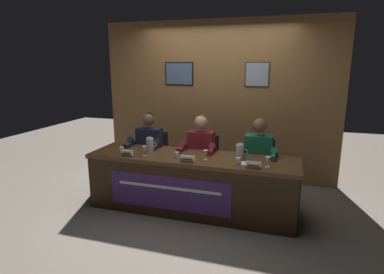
{
  "coord_description": "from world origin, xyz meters",
  "views": [
    {
      "loc": [
        1.18,
        -3.74,
        1.89
      ],
      "look_at": [
        0.0,
        0.0,
        0.99
      ],
      "focal_mm": 29.51,
      "sensor_mm": 36.0,
      "label": 1
    }
  ],
  "objects_px": {
    "water_cup_left": "(122,150)",
    "document_stack_right": "(250,164)",
    "water_cup_right": "(238,161)",
    "chair_center": "(203,166)",
    "panelist_center": "(200,152)",
    "juice_glass_right": "(268,160)",
    "chair_left": "(153,161)",
    "nameplate_center": "(187,159)",
    "water_pitcher_left_side": "(150,145)",
    "water_cup_center": "(177,156)",
    "chair_right": "(258,172)",
    "conference_table": "(189,176)",
    "panelist_right": "(258,157)",
    "nameplate_left": "(127,153)",
    "nameplate_right": "(253,165)",
    "juice_glass_center": "(206,153)",
    "juice_glass_left": "(144,149)",
    "panelist_left": "(147,147)",
    "water_pitcher_right_side": "(240,152)"
  },
  "relations": [
    {
      "from": "panelist_left",
      "to": "water_cup_left",
      "type": "bearing_deg",
      "value": -104.13
    },
    {
      "from": "water_cup_right",
      "to": "water_pitcher_left_side",
      "type": "height_order",
      "value": "water_pitcher_left_side"
    },
    {
      "from": "chair_right",
      "to": "juice_glass_right",
      "type": "xyz_separation_m",
      "value": [
        0.16,
        -0.73,
        0.4
      ]
    },
    {
      "from": "chair_left",
      "to": "panelist_left",
      "type": "relative_size",
      "value": 0.73
    },
    {
      "from": "water_cup_left",
      "to": "nameplate_left",
      "type": "bearing_deg",
      "value": -37.64
    },
    {
      "from": "water_cup_center",
      "to": "chair_right",
      "type": "distance_m",
      "value": 1.24
    },
    {
      "from": "chair_center",
      "to": "nameplate_center",
      "type": "relative_size",
      "value": 5.08
    },
    {
      "from": "water_cup_right",
      "to": "panelist_left",
      "type": "bearing_deg",
      "value": 159.19
    },
    {
      "from": "juice_glass_center",
      "to": "nameplate_right",
      "type": "relative_size",
      "value": 0.73
    },
    {
      "from": "chair_left",
      "to": "water_cup_right",
      "type": "height_order",
      "value": "chair_left"
    },
    {
      "from": "panelist_center",
      "to": "panelist_left",
      "type": "bearing_deg",
      "value": 180.0
    },
    {
      "from": "panelist_left",
      "to": "document_stack_right",
      "type": "height_order",
      "value": "panelist_left"
    },
    {
      "from": "juice_glass_center",
      "to": "water_pitcher_right_side",
      "type": "xyz_separation_m",
      "value": [
        0.4,
        0.17,
        0.01
      ]
    },
    {
      "from": "water_cup_left",
      "to": "nameplate_right",
      "type": "relative_size",
      "value": 0.5
    },
    {
      "from": "juice_glass_left",
      "to": "juice_glass_center",
      "type": "distance_m",
      "value": 0.81
    },
    {
      "from": "juice_glass_left",
      "to": "nameplate_right",
      "type": "xyz_separation_m",
      "value": [
        1.41,
        -0.11,
        -0.05
      ]
    },
    {
      "from": "water_cup_right",
      "to": "chair_center",
      "type": "bearing_deg",
      "value": 130.02
    },
    {
      "from": "nameplate_center",
      "to": "water_pitcher_left_side",
      "type": "distance_m",
      "value": 0.7
    },
    {
      "from": "juice_glass_left",
      "to": "panelist_center",
      "type": "height_order",
      "value": "panelist_center"
    },
    {
      "from": "conference_table",
      "to": "panelist_center",
      "type": "height_order",
      "value": "panelist_center"
    },
    {
      "from": "water_cup_center",
      "to": "juice_glass_right",
      "type": "height_order",
      "value": "juice_glass_right"
    },
    {
      "from": "water_cup_center",
      "to": "juice_glass_right",
      "type": "distance_m",
      "value": 1.11
    },
    {
      "from": "juice_glass_right",
      "to": "chair_right",
      "type": "bearing_deg",
      "value": 102.79
    },
    {
      "from": "nameplate_center",
      "to": "chair_right",
      "type": "bearing_deg",
      "value": 46.54
    },
    {
      "from": "chair_center",
      "to": "water_pitcher_left_side",
      "type": "bearing_deg",
      "value": -139.4
    },
    {
      "from": "juice_glass_center",
      "to": "panelist_left",
      "type": "bearing_deg",
      "value": 155.13
    },
    {
      "from": "chair_left",
      "to": "water_pitcher_left_side",
      "type": "bearing_deg",
      "value": -69.48
    },
    {
      "from": "water_cup_center",
      "to": "chair_center",
      "type": "bearing_deg",
      "value": 78.72
    },
    {
      "from": "water_cup_left",
      "to": "document_stack_right",
      "type": "height_order",
      "value": "water_cup_left"
    },
    {
      "from": "water_pitcher_left_side",
      "to": "document_stack_right",
      "type": "bearing_deg",
      "value": -7.26
    },
    {
      "from": "juice_glass_center",
      "to": "panelist_right",
      "type": "bearing_deg",
      "value": 38.48
    },
    {
      "from": "chair_left",
      "to": "document_stack_right",
      "type": "height_order",
      "value": "chair_left"
    },
    {
      "from": "panelist_center",
      "to": "panelist_right",
      "type": "height_order",
      "value": "same"
    },
    {
      "from": "water_pitcher_right_side",
      "to": "water_cup_right",
      "type": "bearing_deg",
      "value": -87.6
    },
    {
      "from": "panelist_center",
      "to": "chair_right",
      "type": "xyz_separation_m",
      "value": [
        0.8,
        0.2,
        -0.28
      ]
    },
    {
      "from": "water_cup_right",
      "to": "water_cup_center",
      "type": "bearing_deg",
      "value": 178.77
    },
    {
      "from": "panelist_left",
      "to": "water_cup_right",
      "type": "xyz_separation_m",
      "value": [
        1.43,
        -0.54,
        0.08
      ]
    },
    {
      "from": "panelist_right",
      "to": "water_cup_right",
      "type": "xyz_separation_m",
      "value": [
        -0.18,
        -0.54,
        0.08
      ]
    },
    {
      "from": "panelist_center",
      "to": "juice_glass_right",
      "type": "bearing_deg",
      "value": -28.6
    },
    {
      "from": "nameplate_left",
      "to": "nameplate_right",
      "type": "distance_m",
      "value": 1.62
    },
    {
      "from": "panelist_left",
      "to": "nameplate_left",
      "type": "height_order",
      "value": "panelist_left"
    },
    {
      "from": "water_cup_center",
      "to": "panelist_center",
      "type": "bearing_deg",
      "value": 74.63
    },
    {
      "from": "nameplate_right",
      "to": "juice_glass_right",
      "type": "xyz_separation_m",
      "value": [
        0.15,
        0.1,
        0.05
      ]
    },
    {
      "from": "nameplate_center",
      "to": "water_pitcher_right_side",
      "type": "relative_size",
      "value": 0.83
    },
    {
      "from": "water_cup_left",
      "to": "panelist_right",
      "type": "relative_size",
      "value": 0.07
    },
    {
      "from": "panelist_center",
      "to": "juice_glass_right",
      "type": "relative_size",
      "value": 9.77
    },
    {
      "from": "juice_glass_left",
      "to": "water_pitcher_right_side",
      "type": "height_order",
      "value": "water_pitcher_right_side"
    },
    {
      "from": "chair_right",
      "to": "juice_glass_right",
      "type": "height_order",
      "value": "chair_right"
    },
    {
      "from": "water_cup_center",
      "to": "water_cup_right",
      "type": "bearing_deg",
      "value": -1.23
    },
    {
      "from": "chair_left",
      "to": "nameplate_center",
      "type": "height_order",
      "value": "chair_left"
    }
  ]
}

